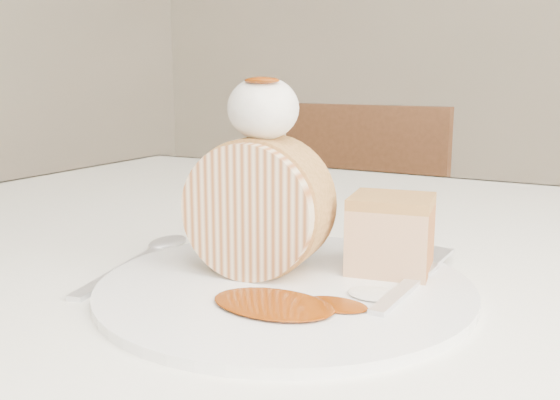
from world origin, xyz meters
The scene contains 10 objects.
table centered at (0.00, 0.20, 0.66)m, with size 1.40×0.90×0.75m.
chair_far centered at (-0.36, 1.09, 0.49)m, with size 0.40×0.40×0.85m.
plate centered at (-0.05, 0.02, 0.75)m, with size 0.30×0.30×0.01m, color white.
roulade_slice centered at (-0.09, 0.03, 0.81)m, with size 0.11×0.11×0.06m, color beige.
cake_chunk centered at (0.01, 0.09, 0.79)m, with size 0.07×0.06×0.06m, color #B77D45.
whipped_cream centered at (-0.08, 0.04, 0.89)m, with size 0.06×0.06×0.05m, color white.
caramel_drizzle centered at (-0.08, 0.03, 0.92)m, with size 0.03×0.02×0.01m, color #692704.
caramel_pool centered at (-0.04, -0.03, 0.76)m, with size 0.09×0.06×0.00m, color #692704, non-canonical shape.
fork centered at (0.04, 0.05, 0.76)m, with size 0.02×0.18×0.00m, color silver.
spoon centered at (-0.20, -0.01, 0.75)m, with size 0.03×0.17×0.00m, color silver.
Camera 1 is at (0.17, -0.40, 0.92)m, focal length 40.00 mm.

